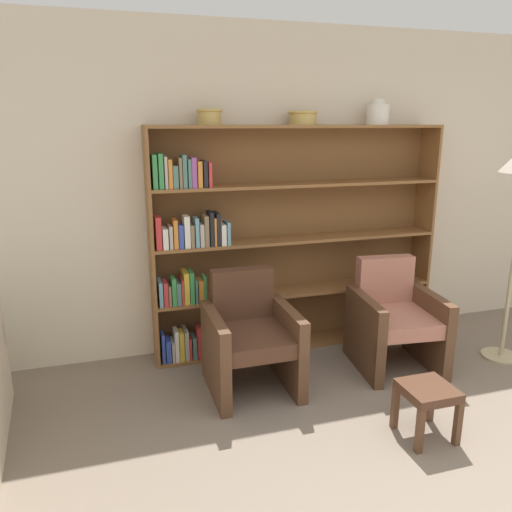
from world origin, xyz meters
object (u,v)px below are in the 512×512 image
Objects in this scene: bookshelf at (272,243)px; vase_tall at (378,114)px; bowl_brass at (303,117)px; footstool at (427,397)px; bowl_terracotta at (209,116)px; armchair_leather at (250,338)px; armchair_cushioned at (394,320)px.

bookshelf is 12.05× the size of vase_tall.
vase_tall is (0.94, -0.02, 1.08)m from bookshelf.
vase_tall is at bearing 0.00° from bowl_brass.
bookshelf is at bearing 107.99° from footstool.
footstool is at bearing -56.18° from bowl_terracotta.
bookshelf reaches higher than footstool.
armchair_leather is at bearing 133.61° from footstool.
bowl_terracotta is 0.24× the size of armchair_leather.
bookshelf is 1.08m from bowl_brass.
vase_tall is at bearing -1.45° from bookshelf.
vase_tall is (0.69, 0.00, 0.03)m from bowl_brass.
armchair_leather is 1.23m from armchair_cushioned.
bowl_brass reaches higher than bookshelf.
bowl_terracotta is at bearing -180.00° from bowl_brass.
vase_tall is at bearing -91.97° from armchair_cushioned.
armchair_cushioned reaches higher than footstool.
vase_tall reaches higher than bowl_terracotta.
vase_tall is at bearing -155.19° from armchair_leather.
armchair_cushioned is (0.85, -0.64, -0.56)m from bookshelf.
armchair_leather is at bearing -135.91° from bowl_brass.
bookshelf is 1.20m from armchair_cushioned.
armchair_cushioned is (1.38, -0.61, -1.61)m from bowl_terracotta.
bowl_terracotta is (-0.53, -0.02, 1.05)m from bookshelf.
bowl_brass is 0.69m from vase_tall.
bowl_brass is at bearing 99.62° from footstool.
bowl_brass is at bearing -39.34° from armchair_cushioned.
armchair_leather is at bearing 6.24° from armchair_cushioned.
bowl_terracotta reaches higher than bowl_brass.
armchair_cushioned is at bearing 179.92° from armchair_leather.
bowl_brass is 0.70× the size of footstool.
bowl_brass is 1.83m from armchair_leather.
footstool is (0.51, -1.58, -0.68)m from bookshelf.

